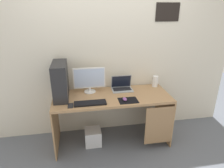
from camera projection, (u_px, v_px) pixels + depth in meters
The scene contains 12 objects.
ground_plane at pixel (112, 140), 3.13m from camera, with size 8.00×8.00×0.00m, color slate.
wall_back at pixel (108, 53), 2.98m from camera, with size 4.00×0.05×2.60m.
desk at pixel (113, 105), 2.89m from camera, with size 1.66×0.66×0.76m.
pc_tower at pixel (60, 81), 2.71m from camera, with size 0.19×0.48×0.50m, color #232326.
monitor at pixel (89, 80), 2.89m from camera, with size 0.46×0.17×0.38m.
laptop at pixel (122, 87), 3.04m from camera, with size 0.31×0.21×0.22m.
speaker at pixel (155, 81), 3.14m from camera, with size 0.08×0.08×0.17m, color white.
keyboard at pixel (90, 103), 2.61m from camera, with size 0.42×0.14×0.02m, color black.
mousepad at pixel (128, 100), 2.70m from camera, with size 0.26×0.20×0.01m, color black.
mouse_left at pixel (125, 99), 2.69m from camera, with size 0.06×0.10×0.03m, color #8C4C99.
cell_phone at pixel (70, 106), 2.55m from camera, with size 0.07×0.13×0.01m, color #232326.
subwoofer at pixel (93, 137), 3.00m from camera, with size 0.24×0.24×0.24m, color silver.
Camera 1 is at (-0.44, -2.54, 1.97)m, focal length 31.94 mm.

